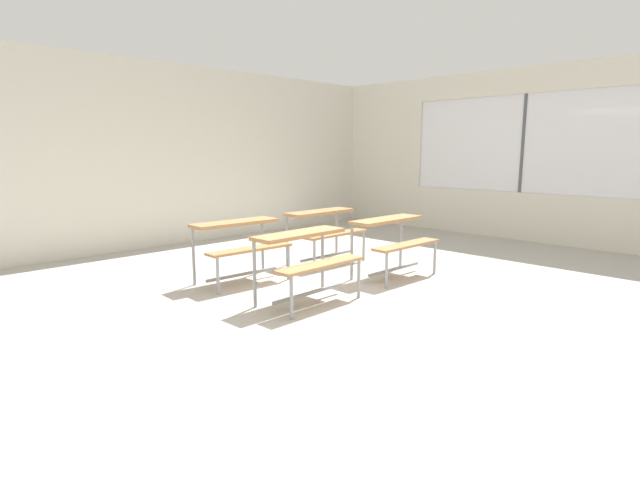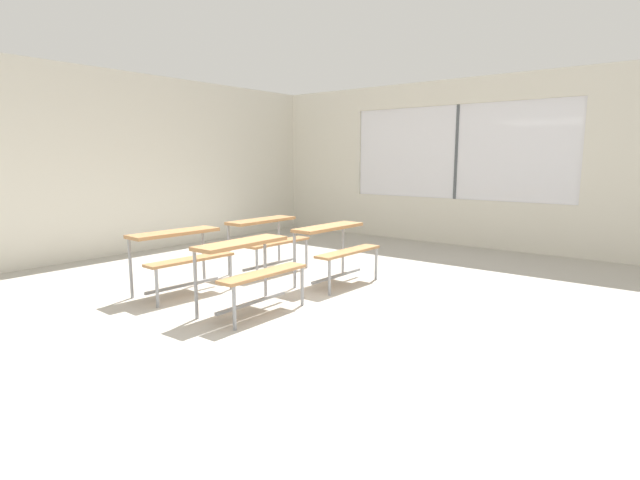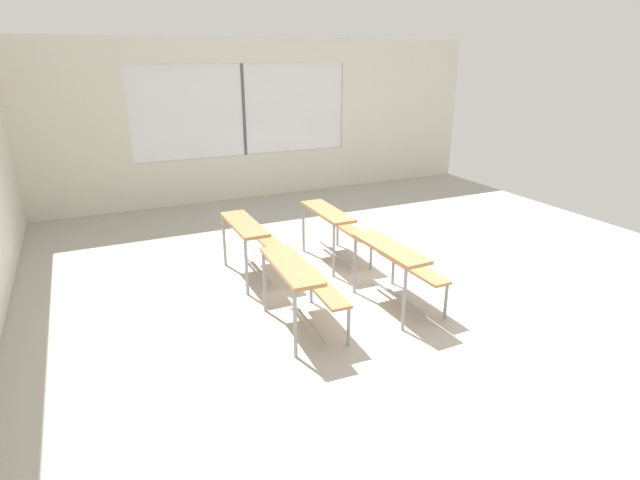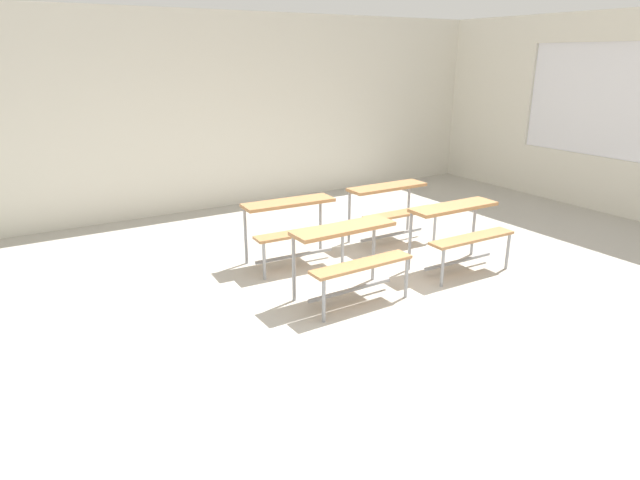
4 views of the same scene
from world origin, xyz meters
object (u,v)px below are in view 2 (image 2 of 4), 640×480
at_px(desk_bench_r1c0, 180,247).
at_px(desk_bench_r1c1, 267,232).
at_px(desk_bench_r0c0, 249,259).
at_px(desk_bench_r0c1, 335,240).

height_order(desk_bench_r1c0, desk_bench_r1c1, same).
xyz_separation_m(desk_bench_r0c0, desk_bench_r1c0, (-0.01, 1.16, 0.00)).
xyz_separation_m(desk_bench_r1c0, desk_bench_r1c1, (1.49, 0.02, 0.00)).
xyz_separation_m(desk_bench_r0c1, desk_bench_r1c1, (-0.04, 1.17, 0.00)).
height_order(desk_bench_r0c0, desk_bench_r0c1, same).
xyz_separation_m(desk_bench_r0c1, desk_bench_r1c0, (-1.53, 1.15, 0.00)).
relative_size(desk_bench_r0c0, desk_bench_r1c1, 1.01).
bearing_deg(desk_bench_r1c1, desk_bench_r0c0, -140.90).
height_order(desk_bench_r0c0, desk_bench_r1c1, same).
relative_size(desk_bench_r0c1, desk_bench_r1c1, 1.00).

